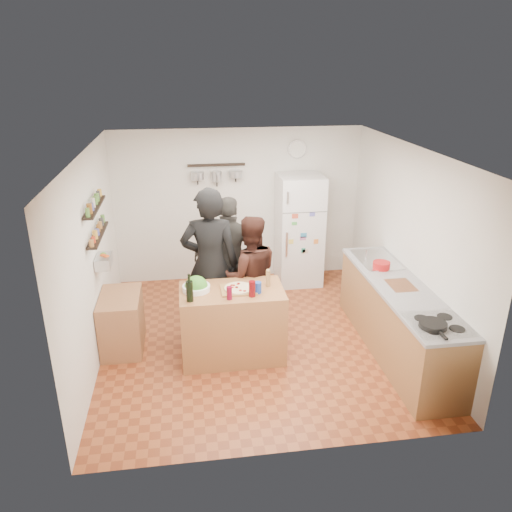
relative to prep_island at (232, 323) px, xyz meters
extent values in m
plane|color=brown|center=(0.36, 0.36, -0.46)|extent=(4.20, 4.20, 0.00)
plane|color=white|center=(0.36, 0.36, 2.04)|extent=(4.20, 4.20, 0.00)
plane|color=silver|center=(0.36, 2.46, 0.79)|extent=(4.00, 0.00, 4.00)
plane|color=silver|center=(-1.64, 0.36, 0.79)|extent=(0.00, 4.20, 4.20)
plane|color=silver|center=(2.36, 0.36, 0.79)|extent=(0.00, 4.20, 4.20)
cube|color=#9E603A|center=(0.00, 0.00, 0.00)|extent=(1.25, 0.72, 0.91)
cube|color=olive|center=(0.08, -0.02, 0.47)|extent=(0.42, 0.34, 0.02)
cylinder|color=beige|center=(0.08, -0.02, 0.48)|extent=(0.34, 0.34, 0.02)
cylinder|color=white|center=(-0.42, 0.05, 0.49)|extent=(0.33, 0.33, 0.07)
cylinder|color=black|center=(-0.50, -0.22, 0.58)|extent=(0.08, 0.08, 0.24)
cylinder|color=#5F081E|center=(-0.05, -0.24, 0.53)|extent=(0.06, 0.06, 0.16)
cylinder|color=#58070C|center=(0.22, -0.20, 0.55)|extent=(0.08, 0.08, 0.19)
cylinder|color=olive|center=(0.45, 0.05, 0.54)|extent=(0.06, 0.06, 0.18)
cylinder|color=navy|center=(0.30, -0.12, 0.52)|extent=(0.08, 0.08, 0.14)
imported|color=black|center=(-0.22, 0.55, 0.57)|extent=(0.79, 0.56, 2.05)
imported|color=black|center=(0.29, 0.56, 0.37)|extent=(0.83, 0.66, 1.65)
imported|color=#2B2926|center=(0.09, 1.07, 0.43)|extent=(1.12, 0.70, 1.77)
cube|color=#9E7042|center=(2.06, -0.19, -0.01)|extent=(0.63, 2.63, 0.90)
cube|color=white|center=(2.06, -1.14, 0.46)|extent=(0.60, 0.62, 0.02)
cylinder|color=black|center=(1.96, -1.20, 0.49)|extent=(0.29, 0.29, 0.05)
cube|color=silver|center=(2.06, 0.66, 0.46)|extent=(0.50, 0.80, 0.03)
cube|color=brown|center=(2.06, -0.18, 0.46)|extent=(0.30, 0.40, 0.02)
cylinder|color=#B11415|center=(2.01, 0.35, 0.51)|extent=(0.22, 0.22, 0.09)
cube|color=white|center=(1.31, 2.11, 0.45)|extent=(0.70, 0.68, 1.80)
cylinder|color=silver|center=(1.31, 2.44, 1.69)|extent=(0.30, 0.03, 0.30)
cube|color=black|center=(-1.57, 0.56, 1.04)|extent=(0.12, 1.00, 0.02)
cube|color=black|center=(-1.57, 0.56, 1.40)|extent=(0.12, 1.00, 0.02)
cube|color=silver|center=(-1.54, 0.56, 0.69)|extent=(0.18, 0.35, 0.14)
cube|color=#AA6E47|center=(-1.38, 0.40, -0.09)|extent=(0.50, 0.80, 0.73)
cube|color=black|center=(0.01, 2.36, 1.49)|extent=(0.90, 0.04, 0.04)
camera|label=1|loc=(-0.49, -5.39, 3.04)|focal=35.00mm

